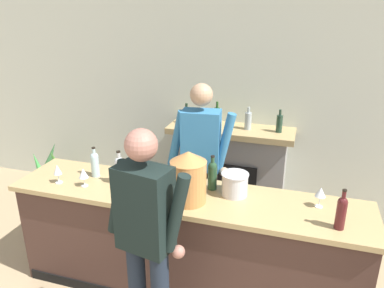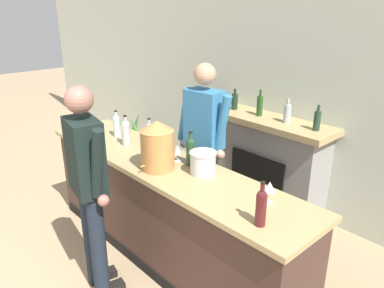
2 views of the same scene
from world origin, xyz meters
name	(u,v)px [view 1 (image 1 of 2)]	position (x,y,z in m)	size (l,w,h in m)	color
wall_back_panel	(243,103)	(0.00, 4.06, 1.38)	(12.00, 0.07, 2.75)	beige
bar_counter	(185,243)	(-0.17, 2.29, 0.50)	(3.07, 0.67, 1.01)	#402A23
fireplace_stone	(230,170)	(-0.09, 3.80, 0.58)	(1.49, 0.52, 1.44)	gray
potted_plant_corner	(49,173)	(-2.54, 3.49, 0.32)	(0.42, 0.45, 0.74)	#514345
person_customer	(146,241)	(-0.21, 1.57, 1.01)	(0.65, 0.36, 1.81)	#19212D
person_bartender	(201,167)	(-0.18, 2.81, 1.03)	(0.66, 0.34, 1.85)	#433D37
copper_dispenser	(188,177)	(-0.10, 2.18, 1.22)	(0.30, 0.33, 0.44)	#C27E42
ice_bucket_steel	(235,184)	(0.23, 2.40, 1.10)	(0.23, 0.23, 0.20)	silver
wine_bottle_merlot_tall	(341,211)	(1.05, 2.12, 1.14)	(0.07, 0.07, 0.31)	#4A181A
wine_bottle_chardonnay_pale	(145,165)	(-0.62, 2.47, 1.13)	(0.07, 0.07, 0.28)	#AEA9BC
wine_bottle_cabernet_heavy	(120,169)	(-0.78, 2.30, 1.15)	(0.08, 0.08, 0.31)	#ADB1B2
wine_bottle_rose_blush	(212,174)	(0.03, 2.45, 1.15)	(0.08, 0.08, 0.31)	#214027
wine_bottle_burgundy_dark	(95,163)	(-1.07, 2.37, 1.13)	(0.08, 0.08, 0.29)	#A2BFC1
wine_glass_near_bucket	(83,174)	(-1.06, 2.16, 1.13)	(0.08, 0.08, 0.17)	silver
wine_glass_back_row	(196,177)	(-0.11, 2.41, 1.11)	(0.07, 0.07, 0.16)	silver
wine_glass_mid_counter	(321,193)	(0.91, 2.40, 1.13)	(0.08, 0.08, 0.17)	silver
wine_glass_front_left	(57,170)	(-1.32, 2.15, 1.13)	(0.07, 0.07, 0.18)	silver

